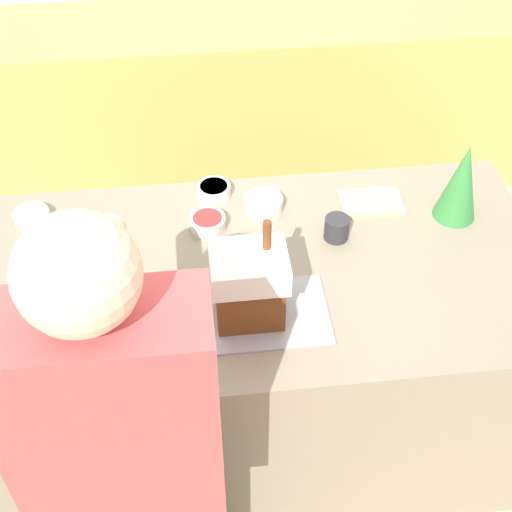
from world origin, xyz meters
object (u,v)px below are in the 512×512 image
Objects in this scene: decorative_tree at (461,182)px; candy_bowl_behind_tray at (32,216)px; candy_bowl_near_tray_right at (264,204)px; mug at (337,228)px; candy_bowl_front_corner at (208,222)px; gingerbread_house at (249,284)px; candy_bowl_far_left at (47,267)px; baking_tray at (249,315)px; candy_bowl_center_rear at (214,190)px; person at (130,479)px; cookbook at (371,203)px.

candy_bowl_behind_tray is at bearing 174.58° from decorative_tree.
mug is (0.22, -0.16, 0.01)m from candy_bowl_near_tray_right.
candy_bowl_behind_tray is at bearing 169.55° from candy_bowl_front_corner.
gingerbread_house reaches higher than candy_bowl_far_left.
decorative_tree is 2.39× the size of candy_bowl_behind_tray.
baking_tray is 1.64× the size of decorative_tree.
decorative_tree is 2.43× the size of candy_bowl_center_rear.
person is (0.34, -1.00, -0.03)m from candy_bowl_behind_tray.
mug is at bearing 49.80° from person.
candy_bowl_center_rear reaches higher than baking_tray.
gingerbread_house is 0.87m from candy_bowl_behind_tray.
candy_bowl_center_rear is at bearing 79.14° from candy_bowl_front_corner.
gingerbread_house is at bearing -36.58° from candy_bowl_behind_tray.
candy_bowl_near_tray_right is 1.06m from person.
candy_bowl_front_corner reaches higher than baking_tray.
candy_bowl_far_left is at bearing 157.50° from baking_tray.
gingerbread_house is at bearing -136.13° from mug.
candy_bowl_far_left reaches higher than candy_bowl_behind_tray.
candy_bowl_behind_tray is 1.17m from cookbook.
person reaches higher than candy_bowl_behind_tray.
cookbook is at bearing 10.65° from candy_bowl_far_left.
candy_bowl_front_corner is at bearing -174.33° from cookbook.
mug reaches higher than candy_bowl_near_tray_right.
candy_bowl_far_left reaches higher than cookbook.
candy_bowl_center_rear is at bearing 166.00° from decorative_tree.
candy_bowl_far_left is 0.83× the size of candy_bowl_behind_tray.
gingerbread_house reaches higher than decorative_tree.
candy_bowl_behind_tray is 1.47× the size of mug.
candy_bowl_far_left is at bearing 109.64° from person.
gingerbread_house is 0.84m from decorative_tree.
candy_bowl_far_left reaches higher than candy_bowl_center_rear.
decorative_tree is at bearing -5.42° from candy_bowl_behind_tray.
person is (-0.35, -0.49, -0.14)m from gingerbread_house.
candy_bowl_behind_tray is 1.06m from person.
candy_bowl_center_rear is at bearing 74.91° from person.
baking_tray is at bearing -36.61° from candy_bowl_behind_tray.
baking_tray is 1.39× the size of gingerbread_house.
candy_bowl_near_tray_right reaches higher than baking_tray.
gingerbread_house is at bearing 54.22° from person.
mug is at bearing -36.44° from candy_bowl_near_tray_right.
candy_bowl_near_tray_right reaches higher than candy_bowl_far_left.
candy_bowl_far_left is at bearing -176.59° from mug.
gingerbread_house is 1.18× the size of decorative_tree.
candy_bowl_front_corner is (-0.10, 0.40, 0.02)m from baking_tray.
candy_bowl_near_tray_right reaches higher than candy_bowl_front_corner.
person is at bearing -115.17° from candy_bowl_near_tray_right.
candy_bowl_near_tray_right is 0.61× the size of cookbook.
decorative_tree is 3.52× the size of mug.
candy_bowl_far_left reaches higher than baking_tray.
gingerbread_house is at bearing -22.47° from candy_bowl_far_left.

